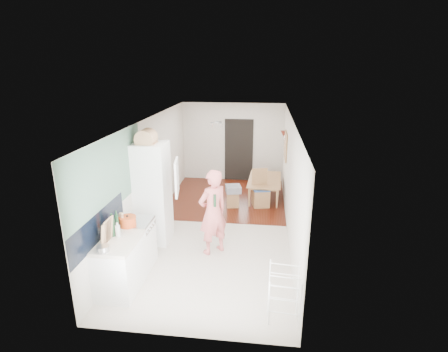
% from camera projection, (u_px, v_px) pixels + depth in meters
% --- Properties ---
extents(room_shell, '(3.20, 7.00, 2.50)m').
position_uv_depth(room_shell, '(218.00, 176.00, 7.83)').
color(room_shell, silver).
rests_on(room_shell, ground).
extents(floor, '(3.20, 7.00, 0.01)m').
position_uv_depth(floor, '(218.00, 227.00, 8.21)').
color(floor, beige).
rests_on(floor, ground).
extents(wood_floor_overlay, '(3.20, 3.30, 0.01)m').
position_uv_depth(wood_floor_overlay, '(227.00, 198.00, 9.96)').
color(wood_floor_overlay, '#511A12').
rests_on(wood_floor_overlay, room_shell).
extents(sage_wall_panel, '(0.02, 3.00, 1.30)m').
position_uv_depth(sage_wall_panel, '(109.00, 175.00, 5.93)').
color(sage_wall_panel, '#567A62').
rests_on(sage_wall_panel, room_shell).
extents(tile_splashback, '(0.02, 1.90, 0.50)m').
position_uv_depth(tile_splashback, '(99.00, 227.00, 5.63)').
color(tile_splashback, black).
rests_on(tile_splashback, room_shell).
extents(doorway_recess, '(0.90, 0.04, 2.00)m').
position_uv_depth(doorway_recess, '(239.00, 150.00, 11.17)').
color(doorway_recess, black).
rests_on(doorway_recess, room_shell).
extents(base_cabinet, '(0.60, 0.90, 0.86)m').
position_uv_depth(base_cabinet, '(120.00, 267.00, 5.82)').
color(base_cabinet, white).
rests_on(base_cabinet, room_shell).
extents(worktop, '(0.62, 0.92, 0.06)m').
position_uv_depth(worktop, '(118.00, 242.00, 5.68)').
color(worktop, beige).
rests_on(worktop, room_shell).
extents(range_cooker, '(0.60, 0.60, 0.88)m').
position_uv_depth(range_cooker, '(136.00, 244.00, 6.52)').
color(range_cooker, white).
rests_on(range_cooker, room_shell).
extents(cooker_top, '(0.60, 0.60, 0.04)m').
position_uv_depth(cooker_top, '(134.00, 222.00, 6.38)').
color(cooker_top, '#B4B4B6').
rests_on(cooker_top, room_shell).
extents(fridge_housing, '(0.66, 0.66, 2.15)m').
position_uv_depth(fridge_housing, '(153.00, 193.00, 7.29)').
color(fridge_housing, white).
rests_on(fridge_housing, room_shell).
extents(fridge_door, '(0.14, 0.56, 0.70)m').
position_uv_depth(fridge_door, '(177.00, 177.00, 6.79)').
color(fridge_door, white).
rests_on(fridge_door, room_shell).
extents(fridge_interior, '(0.02, 0.52, 0.66)m').
position_uv_depth(fridge_interior, '(166.00, 172.00, 7.11)').
color(fridge_interior, white).
rests_on(fridge_interior, room_shell).
extents(pinboard, '(0.03, 0.90, 0.70)m').
position_uv_depth(pinboard, '(286.00, 146.00, 9.35)').
color(pinboard, '#B1844E').
rests_on(pinboard, room_shell).
extents(pinboard_frame, '(0.00, 0.94, 0.74)m').
position_uv_depth(pinboard_frame, '(285.00, 146.00, 9.35)').
color(pinboard_frame, olive).
rests_on(pinboard_frame, room_shell).
extents(wall_sconce, '(0.18, 0.18, 0.16)m').
position_uv_depth(wall_sconce, '(284.00, 134.00, 9.91)').
color(wall_sconce, maroon).
rests_on(wall_sconce, room_shell).
extents(person, '(0.89, 0.87, 2.06)m').
position_uv_depth(person, '(213.00, 205.00, 6.80)').
color(person, '#DA6968').
rests_on(person, floor).
extents(dining_table, '(0.81, 1.39, 0.48)m').
position_uv_depth(dining_table, '(265.00, 190.00, 9.89)').
color(dining_table, olive).
rests_on(dining_table, floor).
extents(dining_chair, '(0.51, 0.51, 1.00)m').
position_uv_depth(dining_chair, '(261.00, 189.00, 9.24)').
color(dining_chair, olive).
rests_on(dining_chair, floor).
extents(stool, '(0.36, 0.36, 0.42)m').
position_uv_depth(stool, '(233.00, 199.00, 9.30)').
color(stool, olive).
rests_on(stool, floor).
extents(grey_drape, '(0.47, 0.47, 0.17)m').
position_uv_depth(grey_drape, '(233.00, 189.00, 9.18)').
color(grey_drape, gray).
rests_on(grey_drape, stool).
extents(drying_rack, '(0.49, 0.45, 0.88)m').
position_uv_depth(drying_rack, '(284.00, 296.00, 5.08)').
color(drying_rack, white).
rests_on(drying_rack, floor).
extents(bread_bin, '(0.46, 0.45, 0.21)m').
position_uv_depth(bread_bin, '(146.00, 138.00, 6.87)').
color(bread_bin, tan).
rests_on(bread_bin, fridge_housing).
extents(red_casserole, '(0.34, 0.34, 0.18)m').
position_uv_depth(red_casserole, '(128.00, 221.00, 6.15)').
color(red_casserole, '#D3491C').
rests_on(red_casserole, cooker_top).
extents(steel_pan, '(0.20, 0.20, 0.09)m').
position_uv_depth(steel_pan, '(103.00, 249.00, 5.33)').
color(steel_pan, '#B4B4B6').
rests_on(steel_pan, worktop).
extents(held_bottle, '(0.05, 0.05, 0.25)m').
position_uv_depth(held_bottle, '(215.00, 201.00, 6.62)').
color(held_bottle, '#1B3D23').
rests_on(held_bottle, person).
extents(bottle_a, '(0.09, 0.09, 0.33)m').
position_uv_depth(bottle_a, '(113.00, 227.00, 5.77)').
color(bottle_a, '#1B3D23').
rests_on(bottle_a, worktop).
extents(bottle_b, '(0.08, 0.08, 0.29)m').
position_uv_depth(bottle_b, '(117.00, 223.00, 5.98)').
color(bottle_b, '#1B3D23').
rests_on(bottle_b, worktop).
extents(bottle_c, '(0.09, 0.09, 0.20)m').
position_uv_depth(bottle_c, '(118.00, 231.00, 5.77)').
color(bottle_c, beige).
rests_on(bottle_c, worktop).
extents(pepper_mill_front, '(0.06, 0.06, 0.20)m').
position_uv_depth(pepper_mill_front, '(121.00, 221.00, 6.15)').
color(pepper_mill_front, tan).
rests_on(pepper_mill_front, worktop).
extents(pepper_mill_back, '(0.06, 0.06, 0.21)m').
position_uv_depth(pepper_mill_back, '(123.00, 221.00, 6.12)').
color(pepper_mill_back, tan).
rests_on(pepper_mill_back, worktop).
extents(chopping_boards, '(0.14, 0.30, 0.41)m').
position_uv_depth(chopping_boards, '(107.00, 231.00, 5.53)').
color(chopping_boards, tan).
rests_on(chopping_boards, worktop).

